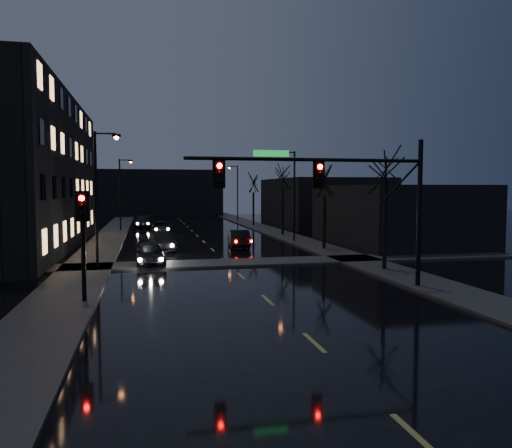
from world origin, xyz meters
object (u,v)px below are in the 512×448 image
oncoming_car_a (150,253)px  lead_car (239,238)px  oncoming_car_b (163,241)px  oncoming_car_d (143,222)px  oncoming_car_c (161,228)px

oncoming_car_a → lead_car: 10.81m
oncoming_car_b → lead_car: size_ratio=1.00×
oncoming_car_a → lead_car: oncoming_car_a is taller
oncoming_car_a → oncoming_car_d: (-0.65, 30.88, -0.01)m
oncoming_car_b → oncoming_car_d: size_ratio=0.87×
oncoming_car_d → oncoming_car_a: bearing=-87.1°
oncoming_car_b → oncoming_car_d: bearing=87.3°
oncoming_car_a → oncoming_car_b: oncoming_car_a is taller
oncoming_car_c → lead_car: (5.72, -13.78, 0.07)m
oncoming_car_c → oncoming_car_d: oncoming_car_d is taller
lead_car → oncoming_car_c: bearing=-62.4°
lead_car → oncoming_car_b: bearing=15.0°
oncoming_car_b → oncoming_car_c: 14.84m
oncoming_car_a → oncoming_car_c: oncoming_car_a is taller
oncoming_car_a → oncoming_car_d: size_ratio=0.87×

